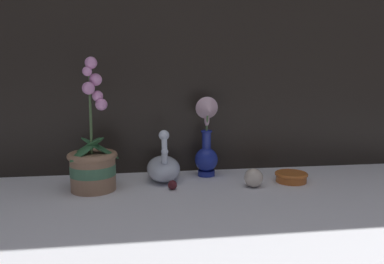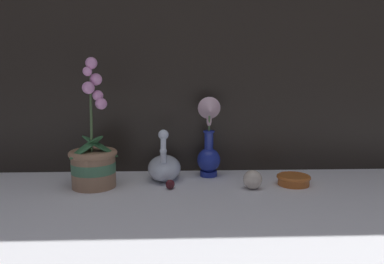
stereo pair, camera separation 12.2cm
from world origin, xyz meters
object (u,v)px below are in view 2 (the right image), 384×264
(glass_sphere, at_px, (253,179))
(amber_dish, at_px, (294,179))
(orchid_potted_plant, at_px, (93,160))
(blue_vase, at_px, (209,144))
(swan_figurine, at_px, (164,166))

(glass_sphere, bearing_deg, amber_dish, 14.67)
(orchid_potted_plant, relative_size, amber_dish, 3.74)
(blue_vase, xyz_separation_m, glass_sphere, (0.13, -0.15, -0.09))
(blue_vase, distance_m, glass_sphere, 0.21)
(swan_figurine, bearing_deg, blue_vase, 11.40)
(orchid_potted_plant, distance_m, swan_figurine, 0.24)
(glass_sphere, bearing_deg, blue_vase, 130.95)
(blue_vase, height_order, glass_sphere, blue_vase)
(orchid_potted_plant, relative_size, blue_vase, 1.46)
(blue_vase, relative_size, amber_dish, 2.57)
(amber_dish, bearing_deg, orchid_potted_plant, 179.73)
(blue_vase, distance_m, amber_dish, 0.31)
(swan_figurine, bearing_deg, orchid_potted_plant, -161.67)
(swan_figurine, distance_m, blue_vase, 0.17)
(orchid_potted_plant, distance_m, blue_vase, 0.39)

